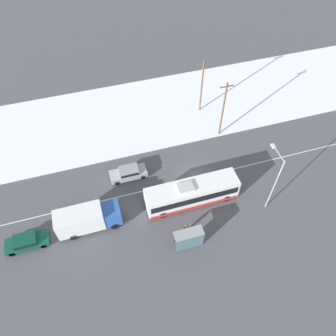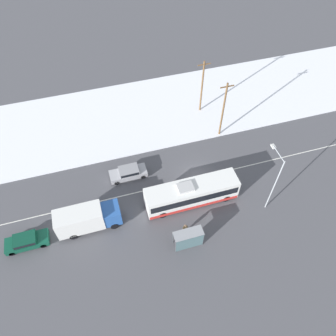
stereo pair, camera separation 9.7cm
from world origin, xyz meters
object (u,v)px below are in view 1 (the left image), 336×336
bus_shelter (189,239)px  utility_pole_roadside (223,109)px  streetlamp (274,177)px  pedestrian_at_stop (185,228)px  parked_car_near_truck (26,241)px  city_bus (192,193)px  box_truck (87,219)px  sedan_car (128,173)px  utility_pole_snowlot (202,86)px

bus_shelter → utility_pole_roadside: 17.82m
streetlamp → utility_pole_roadside: size_ratio=0.97×
pedestrian_at_stop → streetlamp: size_ratio=0.19×
parked_car_near_truck → pedestrian_at_stop: (16.70, -3.42, 0.19)m
city_bus → parked_car_near_truck: city_bus is taller
bus_shelter → streetlamp: size_ratio=0.37×
box_truck → bus_shelter: bearing=-28.7°
streetlamp → utility_pole_roadside: utility_pole_roadside is taller
sedan_car → parked_car_near_truck: size_ratio=1.02×
pedestrian_at_stop → utility_pole_roadside: utility_pole_roadside is taller
bus_shelter → utility_pole_snowlot: utility_pole_snowlot is taller
streetlamp → parked_car_near_truck: bearing=174.6°
sedan_car → utility_pole_snowlot: bearing=-144.3°
streetlamp → utility_pole_snowlot: bearing=95.1°
parked_car_near_truck → utility_pole_roadside: 28.08m
parked_car_near_truck → utility_pole_snowlot: size_ratio=0.54×
box_truck → utility_pole_snowlot: utility_pole_snowlot is taller
parked_car_near_truck → streetlamp: bearing=-5.4°
city_bus → utility_pole_roadside: utility_pole_roadside is taller
city_bus → bus_shelter: 5.79m
streetlamp → utility_pole_snowlot: (-1.58, 17.70, -0.82)m
box_truck → pedestrian_at_stop: size_ratio=4.44×
parked_car_near_truck → bus_shelter: (16.53, -5.09, 0.91)m
utility_pole_roadside → box_truck: bearing=-154.3°
box_truck → utility_pole_roadside: bearing=25.7°
utility_pole_roadside → utility_pole_snowlot: (-0.89, 5.50, -0.14)m
pedestrian_at_stop → utility_pole_snowlot: 20.74m
box_truck → parked_car_near_truck: size_ratio=1.55×
pedestrian_at_stop → sedan_car: bearing=114.6°
city_bus → sedan_car: city_bus is taller
bus_shelter → utility_pole_snowlot: size_ratio=0.37×
utility_pole_roadside → sedan_car: bearing=-164.9°
city_bus → box_truck: (-12.02, 0.03, 0.16)m
bus_shelter → box_truck: bearing=151.3°
sedan_car → city_bus: bearing=137.8°
city_bus → utility_pole_roadside: 12.32m
parked_car_near_truck → bus_shelter: size_ratio=1.44×
utility_pole_roadside → streetlamp: bearing=-86.8°
box_truck → utility_pole_roadside: 21.75m
sedan_car → bus_shelter: bearing=110.5°
pedestrian_at_stop → utility_pole_roadside: bearing=54.4°
parked_car_near_truck → utility_pole_snowlot: utility_pole_snowlot is taller
city_bus → pedestrian_at_stop: 4.25m
streetlamp → utility_pole_snowlot: utility_pole_snowlot is taller
parked_car_near_truck → utility_pole_roadside: size_ratio=0.52×
city_bus → streetlamp: size_ratio=1.29×
box_truck → sedan_car: 8.13m
box_truck → sedan_car: bearing=44.7°
sedan_car → parked_car_near_truck: 13.77m
box_truck → streetlamp: size_ratio=0.84×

